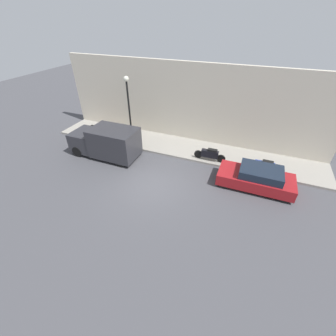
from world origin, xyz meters
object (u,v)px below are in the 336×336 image
delivery_van (106,142)px  motorcycle_red (93,130)px  scooter_silver (113,133)px  streetlamp (129,103)px  motorcycle_blue (264,165)px  parked_car (257,178)px  motorcycle_black (210,154)px

delivery_van → motorcycle_red: size_ratio=2.27×
scooter_silver → streetlamp: bearing=-103.4°
motorcycle_blue → streetlamp: size_ratio=0.44×
motorcycle_red → streetlamp: bearing=-95.7°
parked_car → delivery_van: 9.71m
parked_car → motorcycle_red: parked_car is taller
delivery_van → motorcycle_blue: delivery_van is taller
parked_car → motorcycle_black: (1.57, 2.99, -0.03)m
parked_car → motorcycle_blue: bearing=-13.1°
parked_car → delivery_van: size_ratio=0.88×
delivery_van → motorcycle_red: 3.43m
motorcycle_red → motorcycle_black: bearing=-91.7°
delivery_van → motorcycle_black: bearing=-75.0°
parked_car → motorcycle_blue: 1.60m
delivery_van → streetlamp: (1.70, -1.03, 2.24)m
streetlamp → delivery_van: bearing=149.0°
scooter_silver → streetlamp: (-0.47, -1.96, 2.74)m
parked_car → scooter_silver: size_ratio=2.10×
motorcycle_black → motorcycle_blue: (-0.01, -3.35, -0.02)m
parked_car → motorcycle_black: size_ratio=1.98×
motorcycle_black → streetlamp: 6.29m
motorcycle_black → scooter_silver: (0.37, 7.64, -0.04)m
delivery_van → streetlamp: streetlamp is taller
motorcycle_black → motorcycle_red: 9.39m
motorcycle_black → scooter_silver: size_ratio=1.06×
motorcycle_black → scooter_silver: 7.65m
motorcycle_red → motorcycle_blue: (-0.29, -12.74, 0.01)m
delivery_van → streetlamp: size_ratio=0.96×
parked_car → motorcycle_blue: parked_car is taller
parked_car → motorcycle_red: size_ratio=1.99×
motorcycle_red → scooter_silver: bearing=-86.8°
streetlamp → motorcycle_red: bearing=84.3°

